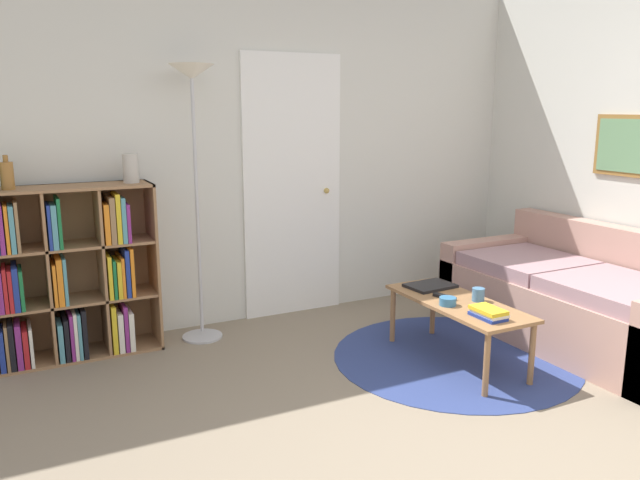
# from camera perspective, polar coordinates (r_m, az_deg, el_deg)

# --- Properties ---
(wall_back) EXTENTS (7.34, 0.11, 2.60)m
(wall_back) POSITION_cam_1_polar(r_m,az_deg,el_deg) (4.79, -4.68, 8.08)
(wall_back) COLOR silver
(wall_back) RESTS_ON ground_plane
(wall_right) EXTENTS (0.08, 5.66, 2.60)m
(wall_right) POSITION_cam_1_polar(r_m,az_deg,el_deg) (5.04, 25.76, 7.27)
(wall_right) COLOR silver
(wall_right) RESTS_ON ground_plane
(rug) EXTENTS (1.60, 1.60, 0.01)m
(rug) POSITION_cam_1_polar(r_m,az_deg,el_deg) (4.28, 12.23, -10.39)
(rug) COLOR navy
(rug) RESTS_ON ground_plane
(bookshelf) EXTENTS (1.02, 0.34, 1.13)m
(bookshelf) POSITION_cam_1_polar(r_m,az_deg,el_deg) (4.36, -21.94, -3.17)
(bookshelf) COLOR #936B47
(bookshelf) RESTS_ON ground_plane
(floor_lamp) EXTENTS (0.30, 0.30, 1.90)m
(floor_lamp) POSITION_cam_1_polar(r_m,az_deg,el_deg) (4.31, -11.51, 11.11)
(floor_lamp) COLOR #B7B7BC
(floor_lamp) RESTS_ON ground_plane
(couch) EXTENTS (0.93, 1.86, 0.78)m
(couch) POSITION_cam_1_polar(r_m,az_deg,el_deg) (4.79, 22.73, -5.12)
(couch) COLOR tan
(couch) RESTS_ON ground_plane
(coffee_table) EXTENTS (0.43, 1.04, 0.41)m
(coffee_table) POSITION_cam_1_polar(r_m,az_deg,el_deg) (4.09, 12.47, -6.08)
(coffee_table) COLOR #996B42
(coffee_table) RESTS_ON ground_plane
(laptop) EXTENTS (0.33, 0.25, 0.02)m
(laptop) POSITION_cam_1_polar(r_m,az_deg,el_deg) (4.35, 10.05, -4.14)
(laptop) COLOR black
(laptop) RESTS_ON coffee_table
(bowl) EXTENTS (0.11, 0.11, 0.05)m
(bowl) POSITION_cam_1_polar(r_m,az_deg,el_deg) (3.98, 11.60, -5.51)
(bowl) COLOR teal
(bowl) RESTS_ON coffee_table
(book_stack_on_table) EXTENTS (0.14, 0.21, 0.06)m
(book_stack_on_table) POSITION_cam_1_polar(r_m,az_deg,el_deg) (3.80, 15.14, -6.45)
(book_stack_on_table) COLOR navy
(book_stack_on_table) RESTS_ON coffee_table
(cup) EXTENTS (0.08, 0.08, 0.08)m
(cup) POSITION_cam_1_polar(r_m,az_deg,el_deg) (4.10, 14.27, -4.86)
(cup) COLOR teal
(cup) RESTS_ON coffee_table
(remote) EXTENTS (0.08, 0.17, 0.02)m
(remote) POSITION_cam_1_polar(r_m,az_deg,el_deg) (4.12, 11.32, -5.11)
(remote) COLOR black
(remote) RESTS_ON coffee_table
(bottle_middle) EXTENTS (0.08, 0.08, 0.21)m
(bottle_middle) POSITION_cam_1_polar(r_m,az_deg,el_deg) (4.21, -26.70, 5.31)
(bottle_middle) COLOR olive
(bottle_middle) RESTS_ON bookshelf
(vase_on_shelf) EXTENTS (0.10, 0.10, 0.19)m
(vase_on_shelf) POSITION_cam_1_polar(r_m,az_deg,el_deg) (4.29, -16.92, 6.28)
(vase_on_shelf) COLOR #B7B2A8
(vase_on_shelf) RESTS_ON bookshelf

